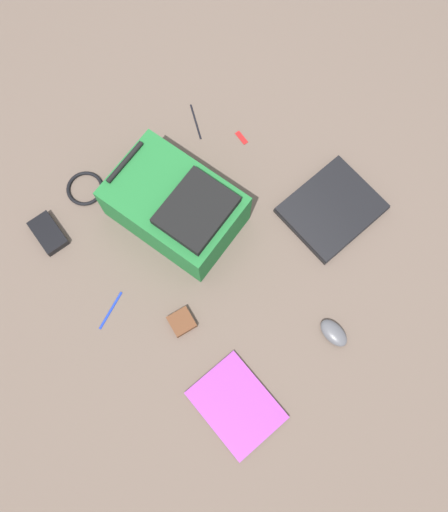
{
  "coord_description": "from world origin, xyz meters",
  "views": [
    {
      "loc": [
        -0.33,
        -0.45,
        1.73
      ],
      "look_at": [
        -0.03,
        -0.04,
        0.02
      ],
      "focal_mm": 37.39,
      "sensor_mm": 36.0,
      "label": 1
    }
  ],
  "objects_px": {
    "book_red": "(236,405)",
    "computer_mouse": "(334,333)",
    "laptop": "(332,209)",
    "pen_blue": "(196,121)",
    "pen_black": "(110,310)",
    "earbud_pouch": "(182,322)",
    "power_brick": "(48,233)",
    "cable_coil": "(85,188)",
    "backpack": "(176,206)",
    "usb_stick": "(242,137)"
  },
  "relations": [
    {
      "from": "book_red",
      "to": "computer_mouse",
      "type": "height_order",
      "value": "computer_mouse"
    },
    {
      "from": "laptop",
      "to": "computer_mouse",
      "type": "relative_size",
      "value": 3.2
    },
    {
      "from": "computer_mouse",
      "to": "pen_blue",
      "type": "xyz_separation_m",
      "value": [
        0.08,
        0.9,
        -0.01
      ]
    },
    {
      "from": "pen_black",
      "to": "earbud_pouch",
      "type": "bearing_deg",
      "value": -45.17
    },
    {
      "from": "book_red",
      "to": "power_brick",
      "type": "xyz_separation_m",
      "value": [
        -0.19,
        0.83,
        0.01
      ]
    },
    {
      "from": "power_brick",
      "to": "pen_black",
      "type": "bearing_deg",
      "value": -84.86
    },
    {
      "from": "power_brick",
      "to": "pen_blue",
      "type": "height_order",
      "value": "power_brick"
    },
    {
      "from": "book_red",
      "to": "computer_mouse",
      "type": "distance_m",
      "value": 0.39
    },
    {
      "from": "computer_mouse",
      "to": "earbud_pouch",
      "type": "height_order",
      "value": "computer_mouse"
    },
    {
      "from": "power_brick",
      "to": "cable_coil",
      "type": "bearing_deg",
      "value": 21.36
    },
    {
      "from": "backpack",
      "to": "pen_black",
      "type": "xyz_separation_m",
      "value": [
        -0.37,
        -0.14,
        -0.09
      ]
    },
    {
      "from": "earbud_pouch",
      "to": "pen_black",
      "type": "bearing_deg",
      "value": 134.83
    },
    {
      "from": "cable_coil",
      "to": "pen_blue",
      "type": "xyz_separation_m",
      "value": [
        0.47,
        -0.01,
        -0.0
      ]
    },
    {
      "from": "backpack",
      "to": "laptop",
      "type": "distance_m",
      "value": 0.54
    },
    {
      "from": "power_brick",
      "to": "usb_stick",
      "type": "bearing_deg",
      "value": -6.32
    },
    {
      "from": "book_red",
      "to": "computer_mouse",
      "type": "relative_size",
      "value": 2.73
    },
    {
      "from": "laptop",
      "to": "computer_mouse",
      "type": "bearing_deg",
      "value": -127.97
    },
    {
      "from": "power_brick",
      "to": "usb_stick",
      "type": "height_order",
      "value": "power_brick"
    },
    {
      "from": "power_brick",
      "to": "pen_black",
      "type": "height_order",
      "value": "power_brick"
    },
    {
      "from": "backpack",
      "to": "earbud_pouch",
      "type": "height_order",
      "value": "backpack"
    },
    {
      "from": "laptop",
      "to": "power_brick",
      "type": "relative_size",
      "value": 2.39
    },
    {
      "from": "computer_mouse",
      "to": "earbud_pouch",
      "type": "bearing_deg",
      "value": 134.19
    },
    {
      "from": "backpack",
      "to": "computer_mouse",
      "type": "distance_m",
      "value": 0.66
    },
    {
      "from": "laptop",
      "to": "pen_black",
      "type": "bearing_deg",
      "value": 169.81
    },
    {
      "from": "computer_mouse",
      "to": "usb_stick",
      "type": "bearing_deg",
      "value": 70.66
    },
    {
      "from": "laptop",
      "to": "computer_mouse",
      "type": "distance_m",
      "value": 0.43
    },
    {
      "from": "power_brick",
      "to": "pen_blue",
      "type": "relative_size",
      "value": 0.95
    },
    {
      "from": "laptop",
      "to": "pen_blue",
      "type": "xyz_separation_m",
      "value": [
        -0.19,
        0.56,
        -0.01
      ]
    },
    {
      "from": "pen_black",
      "to": "usb_stick",
      "type": "distance_m",
      "value": 0.77
    },
    {
      "from": "backpack",
      "to": "usb_stick",
      "type": "distance_m",
      "value": 0.39
    },
    {
      "from": "earbud_pouch",
      "to": "usb_stick",
      "type": "distance_m",
      "value": 0.7
    },
    {
      "from": "backpack",
      "to": "power_brick",
      "type": "distance_m",
      "value": 0.45
    },
    {
      "from": "laptop",
      "to": "earbud_pouch",
      "type": "relative_size",
      "value": 4.46
    },
    {
      "from": "usb_stick",
      "to": "pen_blue",
      "type": "bearing_deg",
      "value": 123.01
    },
    {
      "from": "usb_stick",
      "to": "earbud_pouch",
      "type": "bearing_deg",
      "value": -142.16
    },
    {
      "from": "computer_mouse",
      "to": "power_brick",
      "type": "height_order",
      "value": "computer_mouse"
    },
    {
      "from": "backpack",
      "to": "earbud_pouch",
      "type": "relative_size",
      "value": 6.5
    },
    {
      "from": "pen_blue",
      "to": "cable_coil",
      "type": "bearing_deg",
      "value": 179.16
    },
    {
      "from": "backpack",
      "to": "cable_coil",
      "type": "xyz_separation_m",
      "value": [
        -0.21,
        0.28,
        -0.09
      ]
    },
    {
      "from": "earbud_pouch",
      "to": "cable_coil",
      "type": "bearing_deg",
      "value": 91.07
    },
    {
      "from": "book_red",
      "to": "pen_black",
      "type": "bearing_deg",
      "value": 108.38
    },
    {
      "from": "earbud_pouch",
      "to": "usb_stick",
      "type": "relative_size",
      "value": 1.33
    },
    {
      "from": "pen_black",
      "to": "usb_stick",
      "type": "xyz_separation_m",
      "value": [
        0.72,
        0.26,
        -0.0
      ]
    },
    {
      "from": "computer_mouse",
      "to": "cable_coil",
      "type": "relative_size",
      "value": 0.8
    },
    {
      "from": "power_brick",
      "to": "backpack",
      "type": "bearing_deg",
      "value": -27.01
    },
    {
      "from": "book_red",
      "to": "earbud_pouch",
      "type": "xyz_separation_m",
      "value": [
        0.01,
        0.31,
        0.01
      ]
    },
    {
      "from": "book_red",
      "to": "pen_blue",
      "type": "xyz_separation_m",
      "value": [
        0.46,
        0.9,
        -0.0
      ]
    },
    {
      "from": "earbud_pouch",
      "to": "pen_blue",
      "type": "bearing_deg",
      "value": 51.83
    },
    {
      "from": "pen_blue",
      "to": "usb_stick",
      "type": "height_order",
      "value": "same"
    },
    {
      "from": "book_red",
      "to": "usb_stick",
      "type": "bearing_deg",
      "value": 52.96
    }
  ]
}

